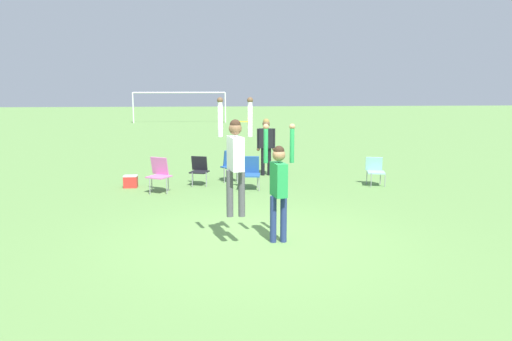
% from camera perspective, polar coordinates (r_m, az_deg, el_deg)
% --- Properties ---
extents(ground_plane, '(120.00, 120.00, 0.00)m').
position_cam_1_polar(ground_plane, '(9.36, 0.00, -7.92)').
color(ground_plane, '#608C47').
extents(person_jumping, '(0.62, 0.50, 2.09)m').
position_cam_1_polar(person_jumping, '(8.65, -2.37, 1.85)').
color(person_jumping, '#4C4C51').
rests_on(person_jumping, ground_plane).
extents(person_defending, '(0.57, 0.45, 2.17)m').
position_cam_1_polar(person_defending, '(8.97, 2.61, -1.11)').
color(person_defending, navy).
rests_on(person_defending, ground_plane).
extents(frisbee, '(0.24, 0.24, 0.03)m').
position_cam_1_polar(frisbee, '(8.67, -1.39, 5.60)').
color(frisbee, yellow).
extents(camping_chair_0, '(0.62, 0.69, 0.93)m').
position_cam_1_polar(camping_chair_0, '(14.90, -2.93, 0.85)').
color(camping_chair_0, gray).
rests_on(camping_chair_0, ground_plane).
extents(camping_chair_1, '(0.57, 0.61, 0.80)m').
position_cam_1_polar(camping_chair_1, '(14.69, 13.46, 0.16)').
color(camping_chair_1, gray).
rests_on(camping_chair_1, ground_plane).
extents(camping_chair_2, '(0.60, 0.65, 0.90)m').
position_cam_1_polar(camping_chair_2, '(13.78, -0.73, -0.01)').
color(camping_chair_2, gray).
rests_on(camping_chair_2, ground_plane).
extents(camping_chair_3, '(0.71, 0.78, 0.93)m').
position_cam_1_polar(camping_chair_3, '(13.61, -11.00, -0.19)').
color(camping_chair_3, gray).
rests_on(camping_chair_3, ground_plane).
extents(camping_chair_4, '(0.59, 0.63, 0.82)m').
position_cam_1_polar(camping_chair_4, '(14.43, -6.50, 0.24)').
color(camping_chair_4, gray).
rests_on(camping_chair_4, ground_plane).
extents(person_spectator_near, '(0.61, 0.26, 1.81)m').
position_cam_1_polar(person_spectator_near, '(15.80, 1.16, 3.39)').
color(person_spectator_near, black).
rests_on(person_spectator_near, ground_plane).
extents(cooler_box, '(0.38, 0.29, 0.34)m').
position_cam_1_polar(cooler_box, '(14.45, -14.14, -1.22)').
color(cooler_box, red).
rests_on(cooler_box, ground_plane).
extents(soccer_goal, '(7.10, 0.10, 2.35)m').
position_cam_1_polar(soccer_goal, '(38.87, -8.76, 8.12)').
color(soccer_goal, white).
rests_on(soccer_goal, ground_plane).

